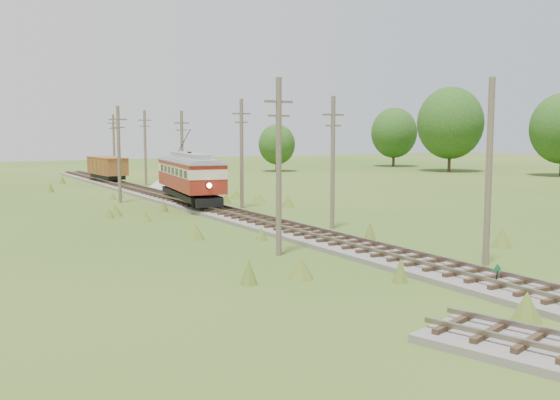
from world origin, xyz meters
TOP-DOWN VIEW (x-y plane):
  - ground at (0.00, 0.00)m, footprint 260.00×260.00m
  - railbed_main at (0.00, 34.00)m, footprint 3.60×96.00m
  - switch_marker at (-0.20, 1.50)m, footprint 0.45×0.06m
  - streetcar at (-0.00, 34.54)m, footprint 4.99×13.24m
  - gondola at (0.00, 61.49)m, footprint 3.13×8.26m
  - gravel_pile at (2.85, 49.76)m, footprint 3.58×3.80m
  - utility_pole_r_1 at (3.10, 5.00)m, footprint 0.30×0.30m
  - utility_pole_r_2 at (3.30, 18.00)m, footprint 1.60×0.30m
  - utility_pole_r_3 at (3.20, 31.00)m, footprint 1.60×0.30m
  - utility_pole_r_4 at (3.00, 44.00)m, footprint 1.60×0.30m
  - utility_pole_r_5 at (3.40, 57.00)m, footprint 1.60×0.30m
  - utility_pole_r_6 at (3.20, 70.00)m, footprint 1.60×0.30m
  - utility_pole_l_a at (-4.20, 12.00)m, footprint 1.60×0.30m
  - utility_pole_l_b at (-4.50, 40.00)m, footprint 1.60×0.30m
  - tree_right_4 at (54.00, 58.00)m, footprint 10.50×10.50m
  - tree_right_5 at (56.00, 74.00)m, footprint 8.40×8.40m
  - tree_mid_b at (30.00, 72.00)m, footprint 5.88×5.88m

SIDE VIEW (x-z plane):
  - ground at x=0.00m, z-range 0.00..0.00m
  - railbed_main at x=0.00m, z-range -0.09..0.48m
  - gravel_pile at x=2.85m, z-range -0.04..1.26m
  - switch_marker at x=-0.20m, z-range 0.09..1.17m
  - gondola at x=0.00m, z-range 0.67..3.37m
  - streetcar at x=0.00m, z-range -0.24..5.74m
  - utility_pole_r_4 at x=3.00m, z-range 0.12..8.52m
  - tree_mid_b at x=30.00m, z-range 0.54..8.12m
  - utility_pole_r_1 at x=3.10m, z-range 0.00..8.80m
  - utility_pole_r_2 at x=3.30m, z-range 0.12..8.72m
  - utility_pole_l_b at x=-4.50m, z-range 0.12..8.72m
  - utility_pole_r_6 at x=3.20m, z-range 0.12..8.82m
  - utility_pole_r_5 at x=3.40m, z-range 0.13..9.03m
  - utility_pole_r_3 at x=3.20m, z-range 0.13..9.13m
  - utility_pole_l_a at x=-4.20m, z-range 0.13..9.13m
  - tree_right_5 at x=56.00m, z-range 0.78..11.60m
  - tree_right_4 at x=54.00m, z-range 0.98..14.51m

